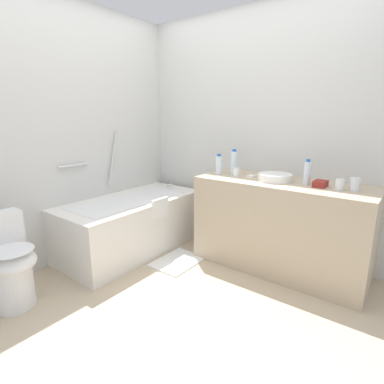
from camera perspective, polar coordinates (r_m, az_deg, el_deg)
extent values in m
plane|color=#C1AD8E|center=(2.59, -3.25, -19.31)|extent=(3.68, 3.68, 0.00)
cube|color=silver|center=(3.25, -22.92, 9.87)|extent=(3.04, 0.10, 2.49)
cube|color=silver|center=(3.32, 12.14, 10.72)|extent=(0.10, 3.08, 2.49)
cube|color=white|center=(3.37, -11.10, -5.98)|extent=(1.56, 0.73, 0.57)
cube|color=white|center=(3.29, -11.30, -2.00)|extent=(1.28, 0.53, 0.09)
cylinder|color=silver|center=(3.69, -4.31, 1.27)|extent=(0.09, 0.03, 0.03)
cylinder|color=silver|center=(3.49, -14.65, 6.14)|extent=(0.17, 0.03, 0.59)
cylinder|color=silver|center=(3.22, -21.42, 4.67)|extent=(0.32, 0.03, 0.03)
cube|color=white|center=(3.09, -6.03, -3.06)|extent=(0.22, 0.03, 0.20)
cylinder|color=white|center=(2.75, -30.54, -14.61)|extent=(0.28, 0.28, 0.39)
ellipsoid|color=white|center=(2.63, -30.71, -11.24)|extent=(0.33, 0.35, 0.16)
ellipsoid|color=white|center=(2.60, -30.97, -9.40)|extent=(0.32, 0.33, 0.02)
cube|color=tan|center=(2.98, 16.22, -6.07)|extent=(0.62, 1.56, 0.85)
cylinder|color=white|center=(2.87, 15.33, 2.68)|extent=(0.30, 0.30, 0.07)
cylinder|color=#A7A7AC|center=(3.05, 16.68, 3.13)|extent=(0.02, 0.02, 0.05)
cylinder|color=#A7A7AC|center=(3.01, 16.44, 3.53)|extent=(0.08, 0.02, 0.02)
cylinder|color=#A7A7AC|center=(3.03, 17.73, 2.81)|extent=(0.03, 0.03, 0.04)
cylinder|color=#A7A7AC|center=(3.07, 15.63, 3.11)|extent=(0.03, 0.03, 0.04)
cylinder|color=silver|center=(2.81, 20.86, 3.36)|extent=(0.06, 0.06, 0.20)
cylinder|color=blue|center=(2.79, 21.06, 5.56)|extent=(0.03, 0.03, 0.02)
cylinder|color=silver|center=(3.10, 5.08, 5.06)|extent=(0.07, 0.07, 0.18)
cylinder|color=blue|center=(3.09, 5.12, 6.94)|extent=(0.04, 0.04, 0.02)
cylinder|color=silver|center=(3.09, 7.88, 5.43)|extent=(0.07, 0.07, 0.23)
cylinder|color=blue|center=(3.08, 7.96, 7.78)|extent=(0.04, 0.04, 0.02)
cylinder|color=white|center=(2.70, 26.03, 1.29)|extent=(0.07, 0.07, 0.09)
cylinder|color=white|center=(2.99, 8.37, 3.69)|extent=(0.06, 0.06, 0.09)
cylinder|color=white|center=(2.72, 28.34, 1.27)|extent=(0.07, 0.07, 0.10)
cube|color=maroon|center=(2.76, 23.00, 1.45)|extent=(0.14, 0.10, 0.05)
cube|color=white|center=(2.99, 11.10, 2.93)|extent=(0.09, 0.06, 0.02)
cube|color=white|center=(3.12, -2.73, -12.91)|extent=(0.50, 0.37, 0.01)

